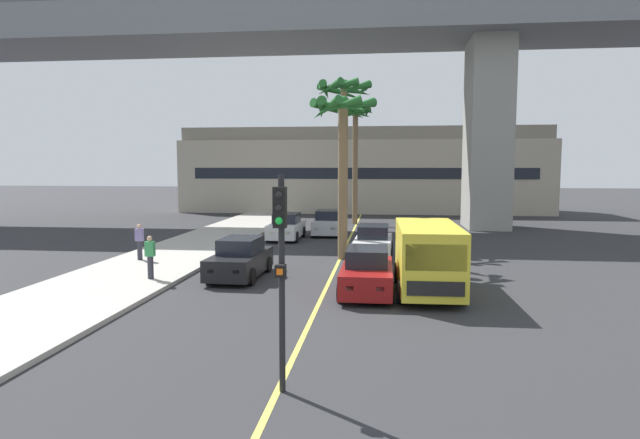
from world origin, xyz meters
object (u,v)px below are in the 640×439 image
traffic_light_median_near (281,254)px  pedestrian_mid_block (150,256)px  car_queue_third (240,259)px  palm_tree_far_median (343,131)px  car_queue_second (328,223)px  pedestrian_far_along (139,241)px  car_queue_fourth (367,273)px  delivery_van (428,256)px  car_queue_fifth (373,243)px  palm_tree_near_median (344,107)px  palm_tree_mid_median (355,133)px  car_queue_front (286,227)px

traffic_light_median_near → pedestrian_mid_block: size_ratio=2.59×
car_queue_third → palm_tree_far_median: 7.93m
car_queue_second → pedestrian_far_along: pedestrian_far_along is taller
car_queue_third → car_queue_fourth: (5.03, -2.12, 0.00)m
car_queue_fourth → delivery_van: bearing=8.6°
pedestrian_mid_block → pedestrian_far_along: same height
car_queue_third → car_queue_fifth: 7.27m
car_queue_fourth → palm_tree_near_median: size_ratio=0.45×
delivery_van → palm_tree_far_median: size_ratio=0.70×
car_queue_fifth → palm_tree_mid_median: (-1.68, 15.20, 6.08)m
car_queue_fourth → pedestrian_far_along: 11.39m
delivery_van → pedestrian_mid_block: delivery_van is taller
car_queue_front → car_queue_fifth: same height
pedestrian_far_along → traffic_light_median_near: bearing=-55.7°
car_queue_third → pedestrian_far_along: pedestrian_far_along is taller
car_queue_front → car_queue_fourth: (5.22, -13.39, 0.00)m
car_queue_third → traffic_light_median_near: size_ratio=0.99×
car_queue_fifth → traffic_light_median_near: (-1.45, -15.78, 1.99)m
palm_tree_mid_median → car_queue_fifth: bearing=-83.7°
car_queue_third → palm_tree_mid_median: 21.54m
car_queue_second → pedestrian_far_along: bearing=-123.5°
pedestrian_far_along → car_queue_second: bearing=56.5°
car_queue_front → car_queue_second: size_ratio=1.00×
traffic_light_median_near → pedestrian_mid_block: bearing=126.0°
palm_tree_mid_median → palm_tree_far_median: palm_tree_mid_median is taller
car_queue_third → palm_tree_near_median: palm_tree_near_median is taller
car_queue_fourth → car_queue_fifth: 7.31m
palm_tree_near_median → car_queue_third: bearing=-108.0°
car_queue_front → palm_tree_near_median: palm_tree_near_median is taller
car_queue_fourth → car_queue_fifth: bearing=89.5°
palm_tree_near_median → delivery_van: bearing=-72.3°
car_queue_front → palm_tree_mid_median: 11.53m
car_queue_second → pedestrian_mid_block: pedestrian_mid_block is taller
car_queue_front → pedestrian_far_along: bearing=-120.7°
car_queue_fifth → pedestrian_mid_block: 10.46m
car_queue_second → palm_tree_near_median: (1.26, -3.61, 6.93)m
pedestrian_mid_block → car_queue_fourth: bearing=-5.7°
car_queue_front → car_queue_fourth: same height
car_queue_second → car_queue_fourth: size_ratio=1.01×
car_queue_second → delivery_van: (5.05, -15.53, 0.57)m
traffic_light_median_near → car_queue_fifth: bearing=84.8°
car_queue_front → car_queue_second: (2.22, 2.45, 0.00)m
car_queue_fifth → palm_tree_mid_median: palm_tree_mid_median is taller
car_queue_fourth → palm_tree_far_median: palm_tree_far_median is taller
car_queue_front → car_queue_fourth: size_ratio=1.00×
palm_tree_far_median → pedestrian_far_along: 10.48m
car_queue_front → car_queue_third: same height
car_queue_front → palm_tree_far_median: (3.84, -6.56, 5.23)m
delivery_van → traffic_light_median_near: size_ratio=1.26×
palm_tree_far_median → pedestrian_mid_block: size_ratio=4.68×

